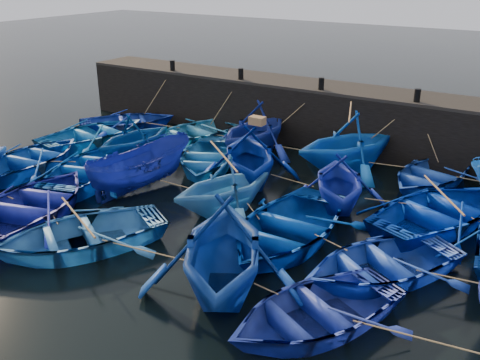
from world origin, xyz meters
The scene contains 31 objects.
ground centered at (0.00, 0.00, 0.00)m, with size 120.00×120.00×0.00m, color black.
quay_wall centered at (0.00, 10.50, 1.25)m, with size 26.00×2.50×2.50m, color black.
quay_top centered at (0.00, 10.50, 2.56)m, with size 26.00×2.50×0.12m, color black.
bollard_0 centered at (-8.00, 9.60, 2.87)m, with size 0.24×0.24×0.50m, color black.
bollard_1 centered at (-4.00, 9.60, 2.87)m, with size 0.24×0.24×0.50m, color black.
bollard_2 centered at (0.00, 9.60, 2.87)m, with size 0.24×0.24×0.50m, color black.
bollard_3 centered at (4.00, 9.60, 2.87)m, with size 0.24×0.24×0.50m, color black.
boat_0 centered at (-8.95, 7.18, 0.47)m, with size 3.22×4.50×0.93m, color #153199.
boat_1 centered at (-5.05, 7.41, 0.51)m, with size 3.51×4.91×1.02m, color #2F82D0.
boat_2 centered at (-1.95, 7.49, 1.14)m, with size 3.74×4.34×2.28m, color navy.
boat_3 centered at (2.10, 7.63, 1.19)m, with size 3.90×4.53×2.38m, color blue.
boat_4 centered at (5.23, 7.86, 0.45)m, with size 3.13×4.38×0.91m, color #1B42A8.
boat_6 centered at (-8.66, 4.73, 0.53)m, with size 3.64×5.09×1.06m, color #115CB0.
boat_7 centered at (-5.74, 4.25, 0.98)m, with size 3.21×3.72×1.96m, color navy.
boat_8 centered at (-2.67, 4.99, 0.49)m, with size 3.35×4.69×0.97m, color blue.
boat_9 centered at (-0.44, 4.56, 1.16)m, with size 3.79×4.39×2.31m, color navy.
boat_10 centered at (3.14, 4.34, 0.99)m, with size 3.23×3.74×1.97m, color #122396.
boat_11 centered at (6.32, 4.69, 0.54)m, with size 3.73×5.21×1.08m, color #002696.
boat_13 centered at (-8.34, 1.16, 0.50)m, with size 3.47×4.85×1.01m, color #0D41A3.
boat_14 centered at (-5.58, 1.71, 0.53)m, with size 3.63×5.07×1.05m, color #0441AA.
boat_15 centered at (-3.43, 2.00, 0.84)m, with size 1.64×4.37×1.69m, color navy.
boat_16 centered at (0.15, 1.98, 0.97)m, with size 3.19×3.70×1.95m, color blue.
boat_17 centered at (2.83, 1.22, 0.55)m, with size 3.82×5.34×1.11m, color #00318C.
boat_18 centered at (5.74, 0.86, 0.47)m, with size 3.22×4.50×0.93m, color blue.
boat_21 centered at (-4.62, -1.74, 0.56)m, with size 3.84×5.37×1.11m, color navy.
boat_22 centered at (-1.95, -2.19, 0.50)m, with size 3.48×4.86×1.01m, color blue.
boat_23 centered at (2.66, -1.80, 1.25)m, with size 4.09×4.74×2.50m, color navy.
boat_24 centered at (5.15, -1.89, 0.46)m, with size 3.16×4.42×0.92m, color navy.
wooden_crate centered at (-0.14, 4.56, 2.45)m, with size 0.54×0.36×0.28m, color olive.
mooring_ropes centered at (0.14, 4.82, 0.88)m, with size 17.68×11.73×2.10m.
loose_oars centered at (1.65, 3.03, 1.64)m, with size 10.53×11.90×1.44m.
Camera 1 is at (9.03, -11.08, 7.59)m, focal length 40.00 mm.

